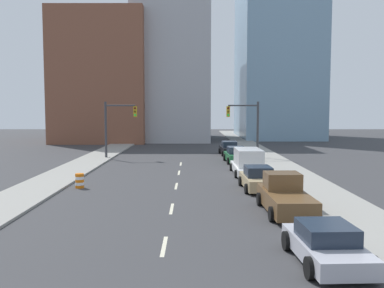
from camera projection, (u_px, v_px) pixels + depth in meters
name	position (u px, v px, depth m)	size (l,w,h in m)	color
sidewalk_left	(110.00, 150.00, 52.30)	(3.42, 89.77, 0.14)	gray
sidewalk_right	(255.00, 150.00, 52.33)	(3.42, 89.77, 0.14)	gray
lane_stripe_at_9m	(163.00, 246.00, 16.14)	(0.16, 2.40, 0.01)	beige
lane_stripe_at_15m	(171.00, 209.00, 22.17)	(0.16, 2.40, 0.01)	beige
lane_stripe_at_21m	(175.00, 186.00, 28.65)	(0.16, 2.40, 0.01)	beige
lane_stripe_at_27m	(178.00, 173.00, 34.59)	(0.16, 2.40, 0.01)	beige
lane_stripe_at_33m	(180.00, 164.00, 40.08)	(0.16, 2.40, 0.01)	beige
building_brick_left	(104.00, 79.00, 68.32)	(14.00, 16.00, 19.86)	brown
building_office_center	(172.00, 73.00, 72.22)	(12.00, 20.00, 22.44)	#A8A8AD
building_glass_right	(276.00, 19.00, 75.43)	(13.00, 20.00, 41.95)	#7A9EB7
traffic_signal_left	(114.00, 122.00, 44.07)	(3.36, 0.35, 5.90)	#38383D
traffic_signal_right	(248.00, 122.00, 44.10)	(3.36, 0.35, 5.90)	#38383D
traffic_barrel	(79.00, 181.00, 27.92)	(0.56, 0.56, 0.95)	orange
sedan_silver	(325.00, 245.00, 14.35)	(2.32, 4.42, 1.35)	#B2B2BC
pickup_truck_brown	(284.00, 197.00, 21.41)	(2.33, 5.27, 1.91)	brown
sedan_tan	(257.00, 179.00, 27.37)	(2.18, 4.45, 1.50)	tan
box_truck_white	(247.00, 162.00, 33.66)	(2.49, 6.16, 2.04)	silver
sedan_green	(236.00, 155.00, 41.18)	(2.34, 4.72, 1.52)	#1E6033
sedan_black	(228.00, 149.00, 47.87)	(2.19, 4.52, 1.54)	black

